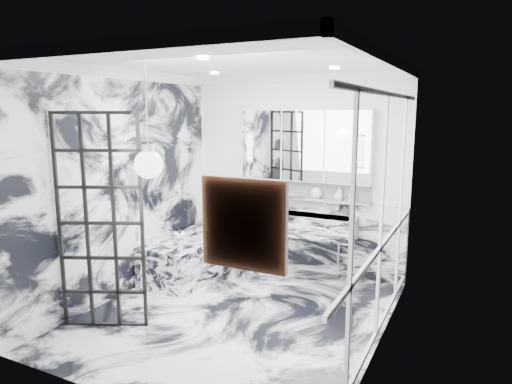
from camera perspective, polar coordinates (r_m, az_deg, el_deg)
The scene contains 25 objects.
floor at distance 5.43m, azimuth -2.46°, elevation -14.98°, with size 3.60×3.60×0.00m, color white.
ceiling at distance 4.94m, azimuth -2.71°, elevation 15.90°, with size 3.60×3.60×0.00m, color white.
wall_back at distance 6.61m, azimuth 5.01°, elevation 2.23°, with size 3.60×3.60×0.00m, color white.
wall_front at distance 3.57m, azimuth -16.78°, elevation -4.91°, with size 3.60×3.60×0.00m, color white.
wall_left at distance 5.93m, azimuth -16.23°, elevation 0.97°, with size 3.60×3.60×0.00m, color white.
wall_right at distance 4.46m, azimuth 15.72°, elevation -1.91°, with size 3.60×3.60×0.00m, color white.
marble_clad_back at distance 6.76m, azimuth 4.82°, elevation -5.16°, with size 3.18×0.05×1.05m, color white.
marble_clad_left at distance 5.93m, azimuth -16.10°, elevation 0.39°, with size 0.02×3.56×2.68m, color white.
panel_molding at distance 4.48m, azimuth 15.41°, elevation -3.14°, with size 0.03×3.40×2.30m, color white.
soap_bottle_a at distance 6.34m, azimuth 10.43°, elevation -0.17°, with size 0.08×0.08×0.20m, color #8C5919.
soap_bottle_b at distance 6.30m, azimuth 12.02°, elevation -0.41°, with size 0.08×0.08×0.17m, color #4C4C51.
soap_bottle_c at distance 6.35m, azimuth 10.22°, elevation -0.36°, with size 0.12×0.12×0.15m, color silver.
face_pot at distance 6.44m, azimuth 7.56°, elevation -0.14°, with size 0.16×0.16×0.16m, color white.
amber_bottle at distance 6.36m, azimuth 10.00°, elevation -0.56°, with size 0.04×0.04×0.10m, color #8C5919.
flower_vase at distance 5.92m, azimuth -9.48°, elevation -6.62°, with size 0.07×0.07×0.12m, color silver.
crittall_door at distance 5.05m, azimuth -18.88°, elevation -3.69°, with size 0.88×0.04×2.28m, color black, non-canonical shape.
artwork at distance 2.96m, azimuth -1.55°, elevation -4.04°, with size 0.51×0.05×0.51m, color orange.
pendant_light at distance 3.94m, azimuth -13.27°, elevation 3.38°, with size 0.24×0.24×0.24m, color white.
trough_sink at distance 6.46m, azimuth 5.36°, elevation -4.02°, with size 1.60×0.45×0.30m, color silver.
ledge at distance 6.54m, azimuth 5.93°, elevation -0.81°, with size 1.90×0.14×0.04m, color silver.
subway_tile at distance 6.57m, azimuth 6.14°, elevation 0.44°, with size 1.90×0.03×0.23m, color white.
mirror_cabinet at distance 6.44m, azimuth 6.07°, elevation 5.77°, with size 1.90×0.16×1.00m, color white.
sconce_left at distance 6.69m, azimuth -0.85°, elevation 5.63°, with size 0.07×0.07×0.40m, color white.
sconce_right at distance 6.12m, azimuth 12.99°, elevation 4.96°, with size 0.07×0.07×0.40m, color white.
bathtub at distance 6.61m, azimuth -7.70°, elevation -7.83°, with size 0.75×1.65×0.55m, color silver.
Camera 1 is at (2.39, -4.30, 2.30)m, focal length 32.00 mm.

